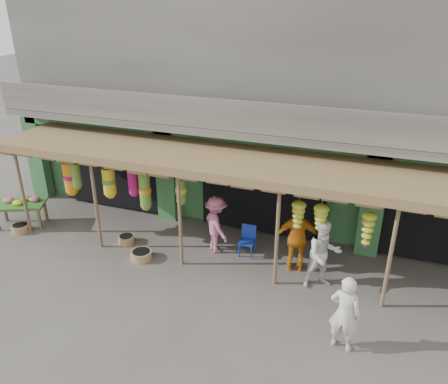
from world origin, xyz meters
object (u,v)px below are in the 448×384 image
(blue_chair, at_px, (248,238))
(person_shopper, at_px, (216,225))
(person_right, at_px, (323,254))
(person_front, at_px, (345,313))
(flower_table, at_px, (20,204))
(person_vendor, at_px, (298,238))

(blue_chair, xyz_separation_m, person_shopper, (-0.85, -0.16, 0.34))
(person_right, bearing_deg, blue_chair, 130.86)
(person_front, height_order, person_shopper, person_front)
(flower_table, xyz_separation_m, person_right, (9.05, 0.04, 0.17))
(flower_table, bearing_deg, person_right, -24.10)
(blue_chair, distance_m, person_shopper, 0.93)
(blue_chair, bearing_deg, person_right, -21.65)
(person_front, height_order, person_right, person_right)
(person_front, bearing_deg, blue_chair, -34.09)
(person_vendor, bearing_deg, flower_table, -9.33)
(person_vendor, distance_m, person_shopper, 2.25)
(flower_table, distance_m, person_front, 9.93)
(flower_table, height_order, person_shopper, person_shopper)
(person_right, bearing_deg, flower_table, 151.19)
(person_front, height_order, person_vendor, person_vendor)
(person_front, relative_size, person_right, 0.94)
(person_vendor, xyz_separation_m, person_shopper, (-2.24, 0.15, -0.12))
(flower_table, relative_size, person_vendor, 0.92)
(blue_chair, xyz_separation_m, person_front, (2.80, -2.69, 0.37))
(blue_chair, relative_size, person_front, 0.50)
(blue_chair, height_order, person_shopper, person_shopper)
(person_front, bearing_deg, person_right, -60.25)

